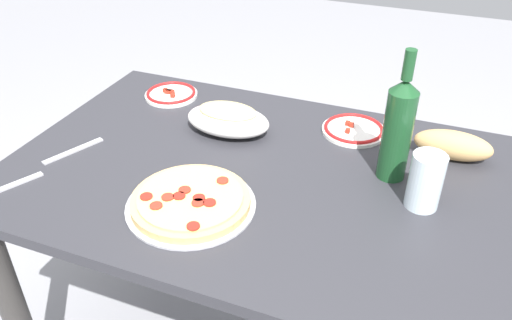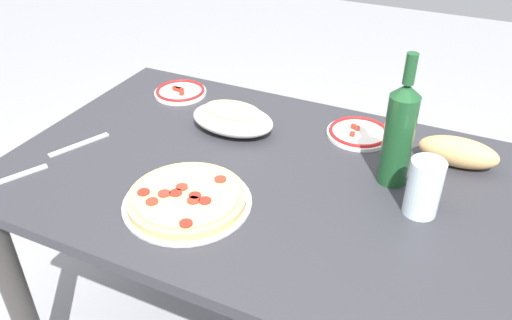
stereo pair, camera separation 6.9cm
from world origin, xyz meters
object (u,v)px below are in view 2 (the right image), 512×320
Objects in this scene: water_glass at (424,188)px; bread_loaf at (458,152)px; baked_pasta_dish at (233,118)px; pepperoni_pizza at (187,199)px; dining_table at (256,210)px; side_plate_far at (180,92)px; wine_bottle at (399,133)px; side_plate_near at (359,133)px.

water_glass is 0.24m from bread_loaf.
bread_loaf is (-0.59, -0.09, -0.00)m from baked_pasta_dish.
pepperoni_pizza is 0.53m from water_glass.
baked_pasta_dish is (0.14, -0.15, 0.17)m from dining_table.
bread_loaf is at bearing -141.13° from pepperoni_pizza.
side_plate_far is at bearing -3.03° from bread_loaf.
pepperoni_pizza is at bearing 35.90° from wine_bottle.
dining_table is 5.24× the size of baked_pasta_dish.
side_plate_near is (0.21, -0.27, -0.06)m from water_glass.
pepperoni_pizza is 0.57m from side_plate_far.
pepperoni_pizza is (0.08, 0.19, 0.14)m from dining_table.
side_plate_far is (0.26, -0.13, -0.03)m from baked_pasta_dish.
water_glass is 0.75× the size of side_plate_near.
pepperoni_pizza is 1.66× the size of side_plate_near.
wine_bottle reaches higher than side_plate_near.
water_glass is 0.35m from side_plate_near.
wine_bottle is at bearing -47.88° from water_glass.
wine_bottle reaches higher than baked_pasta_dish.
pepperoni_pizza is at bearing 59.86° from side_plate_near.
water_glass reaches higher than baked_pasta_dish.
water_glass is at bearing 78.23° from bread_loaf.
wine_bottle reaches higher than side_plate_far.
dining_table is 0.51m from side_plate_far.
baked_pasta_dish is 1.22× the size of bread_loaf.
baked_pasta_dish is 0.60m from bread_loaf.
dining_table is 9.40× the size of water_glass.
side_plate_far is at bearing -27.38° from baked_pasta_dish.
wine_bottle is (-0.46, 0.05, 0.09)m from baked_pasta_dish.
side_plate_near is (-0.19, -0.28, 0.14)m from dining_table.
wine_bottle is 1.84× the size of side_plate_near.
side_plate_near and side_plate_far have the same top height.
dining_table is at bearing -113.86° from pepperoni_pizza.
baked_pasta_dish is 1.79× the size of water_glass.
wine_bottle is 2.45× the size of water_glass.
pepperoni_pizza reaches higher than dining_table.
baked_pasta_dish is at bearing 20.68° from side_plate_near.
bread_loaf is at bearing -171.48° from baked_pasta_dish.
side_plate_far reaches higher than dining_table.
pepperoni_pizza is 1.51× the size of bread_loaf.
water_glass is at bearing 128.60° from side_plate_near.
pepperoni_pizza is 0.54m from side_plate_near.
pepperoni_pizza reaches higher than side_plate_near.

